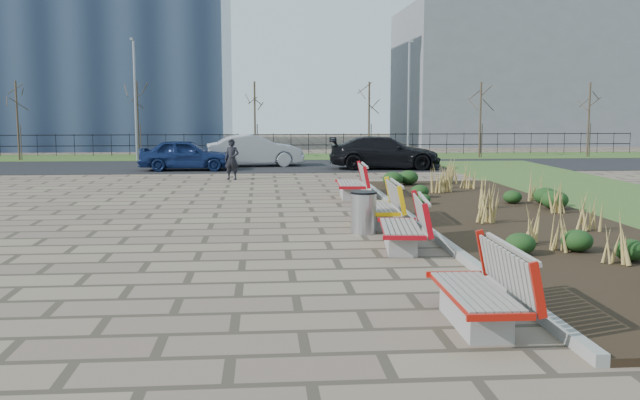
{
  "coord_description": "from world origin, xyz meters",
  "views": [
    {
      "loc": [
        0.37,
        -10.93,
        2.73
      ],
      "look_at": [
        1.5,
        3.0,
        0.9
      ],
      "focal_mm": 40.0,
      "sensor_mm": 36.0,
      "label": 1
    }
  ],
  "objects": [
    {
      "name": "railing_fence",
      "position": [
        0.0,
        29.5,
        0.64
      ],
      "size": [
        44.0,
        0.1,
        1.2
      ],
      "primitive_type": null,
      "color": "black",
      "rests_on": "grass_verge_far"
    },
    {
      "name": "tree_f",
      "position": [
        18.0,
        26.5,
        2.04
      ],
      "size": [
        1.4,
        1.4,
        4.0
      ],
      "primitive_type": null,
      "color": "#4C3D2D",
      "rests_on": "grass_verge_far"
    },
    {
      "name": "litter_bin",
      "position": [
        2.55,
        4.2,
        0.45
      ],
      "size": [
        0.55,
        0.55,
        0.89
      ],
      "primitive_type": "cylinder",
      "color": "#B2B2B7",
      "rests_on": "ground"
    },
    {
      "name": "bench_c",
      "position": [
        3.0,
        5.15,
        0.5
      ],
      "size": [
        0.98,
        2.13,
        1.0
      ],
      "primitive_type": null,
      "rotation": [
        0.0,
        0.0,
        -0.04
      ],
      "color": "yellow",
      "rests_on": "ground"
    },
    {
      "name": "lamp_east",
      "position": [
        8.0,
        26.0,
        3.04
      ],
      "size": [
        0.24,
        0.6,
        6.0
      ],
      "primitive_type": null,
      "color": "gray",
      "rests_on": "grass_verge_far"
    },
    {
      "name": "tree_a",
      "position": [
        -12.0,
        26.5,
        2.04
      ],
      "size": [
        1.4,
        1.4,
        4.0
      ],
      "primitive_type": null,
      "color": "#4C3D2D",
      "rests_on": "grass_verge_far"
    },
    {
      "name": "car_blue",
      "position": [
        -2.92,
        20.03,
        0.69
      ],
      "size": [
        3.96,
        1.65,
        1.34
      ],
      "primitive_type": "imported",
      "rotation": [
        0.0,
        0.0,
        1.55
      ],
      "color": "#11204E",
      "rests_on": "road"
    },
    {
      "name": "car_black",
      "position": [
        5.74,
        20.06,
        0.73
      ],
      "size": [
        5.08,
        2.46,
        1.42
      ],
      "primitive_type": "imported",
      "rotation": [
        0.0,
        0.0,
        1.47
      ],
      "color": "black",
      "rests_on": "road"
    },
    {
      "name": "grass_verge_far",
      "position": [
        0.0,
        28.0,
        0.02
      ],
      "size": [
        80.0,
        5.0,
        0.04
      ],
      "primitive_type": "cube",
      "color": "#33511E",
      "rests_on": "ground"
    },
    {
      "name": "bench_a",
      "position": [
        3.0,
        -2.45,
        0.5
      ],
      "size": [
        0.93,
        2.11,
        1.0
      ],
      "primitive_type": null,
      "rotation": [
        0.0,
        0.0,
        -0.01
      ],
      "color": "#B6160C",
      "rests_on": "ground"
    },
    {
      "name": "road",
      "position": [
        0.0,
        22.0,
        0.01
      ],
      "size": [
        80.0,
        7.0,
        0.02
      ],
      "primitive_type": "cube",
      "color": "black",
      "rests_on": "ground"
    },
    {
      "name": "ground",
      "position": [
        0.0,
        0.0,
        0.0
      ],
      "size": [
        120.0,
        120.0,
        0.0
      ],
      "primitive_type": "plane",
      "color": "#71634E",
      "rests_on": "ground"
    },
    {
      "name": "pedestrian",
      "position": [
        -0.78,
        16.04,
        0.77
      ],
      "size": [
        0.65,
        0.52,
        1.54
      ],
      "primitive_type": "imported",
      "rotation": [
        0.0,
        0.0,
        -0.31
      ],
      "color": "black",
      "rests_on": "ground"
    },
    {
      "name": "planting_bed",
      "position": [
        6.25,
        5.0,
        0.05
      ],
      "size": [
        4.5,
        18.0,
        0.1
      ],
      "primitive_type": "cube",
      "color": "black",
      "rests_on": "ground"
    },
    {
      "name": "tree_d",
      "position": [
        6.0,
        26.5,
        2.04
      ],
      "size": [
        1.4,
        1.4,
        4.0
      ],
      "primitive_type": null,
      "color": "#4C3D2D",
      "rests_on": "grass_verge_far"
    },
    {
      "name": "car_silver",
      "position": [
        0.03,
        21.94,
        0.74
      ],
      "size": [
        4.53,
        2.05,
        1.44
      ],
      "primitive_type": "imported",
      "rotation": [
        0.0,
        0.0,
        1.69
      ],
      "color": "#94969B",
      "rests_on": "road"
    },
    {
      "name": "lamp_west",
      "position": [
        -6.0,
        26.0,
        3.04
      ],
      "size": [
        0.24,
        0.6,
        6.0
      ],
      "primitive_type": null,
      "color": "gray",
      "rests_on": "grass_verge_far"
    },
    {
      "name": "tree_c",
      "position": [
        0.0,
        26.5,
        2.04
      ],
      "size": [
        1.4,
        1.4,
        4.0
      ],
      "primitive_type": null,
      "color": "#4C3D2D",
      "rests_on": "grass_verge_far"
    },
    {
      "name": "building_grey",
      "position": [
        20.0,
        42.0,
        5.0
      ],
      "size": [
        18.0,
        12.0,
        10.0
      ],
      "primitive_type": "cube",
      "color": "slate",
      "rests_on": "ground"
    },
    {
      "name": "bench_b",
      "position": [
        3.0,
        2.38,
        0.5
      ],
      "size": [
        1.14,
        2.19,
        1.0
      ],
      "primitive_type": null,
      "rotation": [
        0.0,
        0.0,
        -0.12
      ],
      "color": "#B30B16",
      "rests_on": "ground"
    },
    {
      "name": "tree_b",
      "position": [
        -6.0,
        26.5,
        2.04
      ],
      "size": [
        1.4,
        1.4,
        4.0
      ],
      "primitive_type": null,
      "color": "#4C3D2D",
      "rests_on": "grass_verge_far"
    },
    {
      "name": "planting_curb",
      "position": [
        3.92,
        5.0,
        0.07
      ],
      "size": [
        0.16,
        18.0,
        0.15
      ],
      "primitive_type": "cube",
      "color": "gray",
      "rests_on": "ground"
    },
    {
      "name": "bench_d",
      "position": [
        3.0,
        10.3,
        0.5
      ],
      "size": [
        1.0,
        2.14,
        1.0
      ],
      "primitive_type": null,
      "rotation": [
        0.0,
        0.0,
        -0.05
      ],
      "color": "#B80C15",
      "rests_on": "ground"
    },
    {
      "name": "tree_e",
      "position": [
        12.0,
        26.5,
        2.04
      ],
      "size": [
        1.4,
        1.4,
        4.0
      ],
      "primitive_type": null,
      "color": "#4C3D2D",
      "rests_on": "grass_verge_far"
    }
  ]
}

